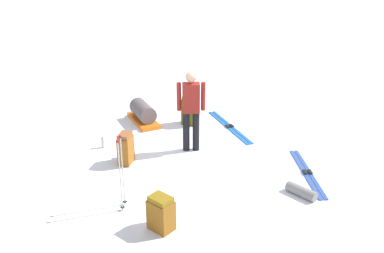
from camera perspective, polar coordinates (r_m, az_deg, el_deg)
The scene contains 11 objects.
ground_plane at distance 9.05m, azimuth -0.00°, elevation -4.04°, with size 80.00×80.00×0.00m, color white.
skier_standing at distance 8.99m, azimuth -0.12°, elevation 2.47°, with size 0.34×0.52×1.70m.
ski_pair_near at distance 10.43m, azimuth 4.76°, elevation -0.04°, with size 1.50×1.51×0.05m.
ski_pair_far at distance 8.79m, azimuth 14.36°, elevation -5.71°, with size 1.70×0.98×0.05m.
backpack_large_dark at distance 6.98m, azimuth -3.94°, elevation -10.91°, with size 0.38×0.44×0.58m.
backpack_bright at distance 8.84m, azimuth -8.39°, elevation -2.79°, with size 0.38×0.28×0.63m.
backpack_small_spare at distance 10.45m, azimuth -0.28°, elevation 2.07°, with size 0.28×0.35×0.70m.
ski_poles_planted_near at distance 7.29m, azimuth -8.94°, elevation -5.44°, with size 0.23×0.12×1.29m.
gear_sled at distance 10.65m, azimuth -6.21°, elevation 1.67°, with size 1.07×1.13×0.49m.
sleeping_mat_rolled at distance 8.06m, azimuth 13.66°, elevation -7.96°, with size 0.18×0.18×0.55m, color gray.
thermos_bottle at distance 9.60m, azimuth -11.21°, elevation -1.93°, with size 0.07×0.07×0.26m, color #B1BCBA.
Camera 1 is at (-7.35, -3.08, 4.30)m, focal length 42.19 mm.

